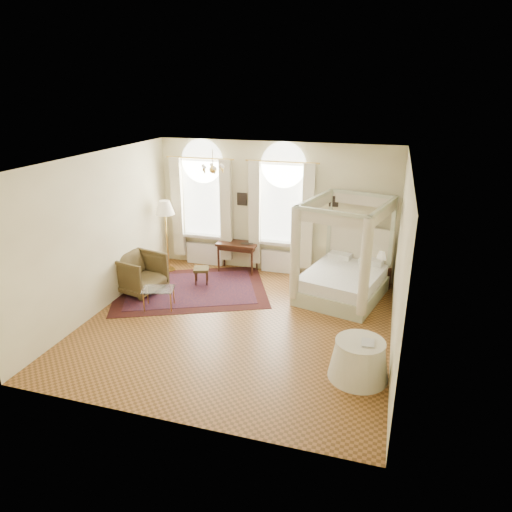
{
  "coord_description": "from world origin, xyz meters",
  "views": [
    {
      "loc": [
        2.7,
        -7.74,
        4.53
      ],
      "look_at": [
        0.28,
        0.4,
        1.36
      ],
      "focal_mm": 32.0,
      "sensor_mm": 36.0,
      "label": 1
    }
  ],
  "objects_px": {
    "canopy_bed": "(343,276)",
    "stool": "(201,271)",
    "coffee_table": "(158,291)",
    "side_table": "(359,360)",
    "nightstand": "(381,276)",
    "floor_lamp": "(165,211)",
    "writing_desk": "(237,247)",
    "armchair": "(140,273)"
  },
  "relations": [
    {
      "from": "writing_desk",
      "to": "armchair",
      "type": "xyz_separation_m",
      "value": [
        -1.77,
        -1.87,
        -0.2
      ]
    },
    {
      "from": "side_table",
      "to": "floor_lamp",
      "type": "bearing_deg",
      "value": 146.82
    },
    {
      "from": "canopy_bed",
      "to": "side_table",
      "type": "distance_m",
      "value": 3.08
    },
    {
      "from": "nightstand",
      "to": "side_table",
      "type": "xyz_separation_m",
      "value": [
        -0.21,
        -3.83,
        0.06
      ]
    },
    {
      "from": "armchair",
      "to": "floor_lamp",
      "type": "relative_size",
      "value": 0.54
    },
    {
      "from": "nightstand",
      "to": "armchair",
      "type": "xyz_separation_m",
      "value": [
        -5.37,
        -1.87,
        0.18
      ]
    },
    {
      "from": "stool",
      "to": "side_table",
      "type": "height_order",
      "value": "side_table"
    },
    {
      "from": "nightstand",
      "to": "floor_lamp",
      "type": "height_order",
      "value": "floor_lamp"
    },
    {
      "from": "canopy_bed",
      "to": "floor_lamp",
      "type": "height_order",
      "value": "canopy_bed"
    },
    {
      "from": "nightstand",
      "to": "writing_desk",
      "type": "bearing_deg",
      "value": 180.0
    },
    {
      "from": "canopy_bed",
      "to": "armchair",
      "type": "xyz_separation_m",
      "value": [
        -4.55,
        -1.05,
        -0.06
      ]
    },
    {
      "from": "stool",
      "to": "nightstand",
      "type": "bearing_deg",
      "value": 13.94
    },
    {
      "from": "stool",
      "to": "armchair",
      "type": "height_order",
      "value": "armchair"
    },
    {
      "from": "coffee_table",
      "to": "floor_lamp",
      "type": "xyz_separation_m",
      "value": [
        -0.8,
        2.03,
        1.18
      ]
    },
    {
      "from": "coffee_table",
      "to": "side_table",
      "type": "bearing_deg",
      "value": -16.99
    },
    {
      "from": "floor_lamp",
      "to": "side_table",
      "type": "distance_m",
      "value": 6.26
    },
    {
      "from": "armchair",
      "to": "stool",
      "type": "bearing_deg",
      "value": -42.11
    },
    {
      "from": "nightstand",
      "to": "coffee_table",
      "type": "xyz_separation_m",
      "value": [
        -4.55,
        -2.51,
        0.13
      ]
    },
    {
      "from": "armchair",
      "to": "side_table",
      "type": "distance_m",
      "value": 5.52
    },
    {
      "from": "canopy_bed",
      "to": "writing_desk",
      "type": "distance_m",
      "value": 2.91
    },
    {
      "from": "nightstand",
      "to": "side_table",
      "type": "distance_m",
      "value": 3.84
    },
    {
      "from": "canopy_bed",
      "to": "armchair",
      "type": "height_order",
      "value": "canopy_bed"
    },
    {
      "from": "canopy_bed",
      "to": "armchair",
      "type": "distance_m",
      "value": 4.67
    },
    {
      "from": "canopy_bed",
      "to": "coffee_table",
      "type": "height_order",
      "value": "canopy_bed"
    },
    {
      "from": "canopy_bed",
      "to": "nightstand",
      "type": "relative_size",
      "value": 4.38
    },
    {
      "from": "nightstand",
      "to": "stool",
      "type": "height_order",
      "value": "nightstand"
    },
    {
      "from": "writing_desk",
      "to": "coffee_table",
      "type": "bearing_deg",
      "value": -110.66
    },
    {
      "from": "writing_desk",
      "to": "armchair",
      "type": "distance_m",
      "value": 2.58
    },
    {
      "from": "stool",
      "to": "coffee_table",
      "type": "relative_size",
      "value": 0.58
    },
    {
      "from": "writing_desk",
      "to": "stool",
      "type": "xyz_separation_m",
      "value": [
        -0.58,
        -1.04,
        -0.32
      ]
    },
    {
      "from": "canopy_bed",
      "to": "nightstand",
      "type": "height_order",
      "value": "canopy_bed"
    },
    {
      "from": "side_table",
      "to": "stool",
      "type": "bearing_deg",
      "value": 144.84
    },
    {
      "from": "floor_lamp",
      "to": "side_table",
      "type": "bearing_deg",
      "value": -33.18
    },
    {
      "from": "floor_lamp",
      "to": "stool",
      "type": "bearing_deg",
      "value": -25.71
    },
    {
      "from": "side_table",
      "to": "nightstand",
      "type": "bearing_deg",
      "value": 86.92
    },
    {
      "from": "stool",
      "to": "coffee_table",
      "type": "distance_m",
      "value": 1.52
    },
    {
      "from": "side_table",
      "to": "coffee_table",
      "type": "bearing_deg",
      "value": 163.01
    },
    {
      "from": "stool",
      "to": "armchair",
      "type": "distance_m",
      "value": 1.45
    },
    {
      "from": "armchair",
      "to": "nightstand",
      "type": "bearing_deg",
      "value": -57.84
    },
    {
      "from": "coffee_table",
      "to": "canopy_bed",
      "type": "bearing_deg",
      "value": 24.35
    },
    {
      "from": "canopy_bed",
      "to": "stool",
      "type": "height_order",
      "value": "canopy_bed"
    },
    {
      "from": "coffee_table",
      "to": "side_table",
      "type": "xyz_separation_m",
      "value": [
        4.34,
        -1.33,
        -0.08
      ]
    }
  ]
}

